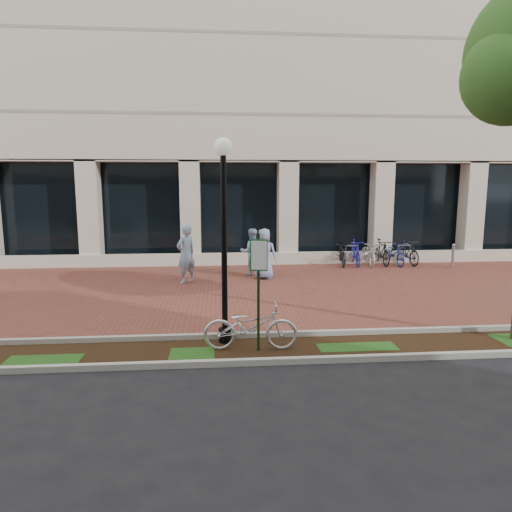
{
  "coord_description": "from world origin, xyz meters",
  "views": [
    {
      "loc": [
        -0.93,
        -13.93,
        3.29
      ],
      "look_at": [
        0.2,
        -0.8,
        1.2
      ],
      "focal_mm": 32.0,
      "sensor_mm": 36.0,
      "label": 1
    }
  ],
  "objects": [
    {
      "name": "ground",
      "position": [
        0.0,
        0.0,
        0.0
      ],
      "size": [
        120.0,
        120.0,
        0.0
      ],
      "primitive_type": "plane",
      "color": "black",
      "rests_on": "ground"
    },
    {
      "name": "brick_plaza",
      "position": [
        0.0,
        0.0,
        0.01
      ],
      "size": [
        40.0,
        9.0,
        0.01
      ],
      "primitive_type": "cube",
      "color": "brown",
      "rests_on": "ground"
    },
    {
      "name": "pedestrian_mid",
      "position": [
        0.31,
        2.39,
        0.85
      ],
      "size": [
        0.87,
        0.71,
        1.7
      ],
      "primitive_type": "imported",
      "rotation": [
        0.0,
        0.0,
        3.22
      ],
      "color": "#84A7C5",
      "rests_on": "ground"
    },
    {
      "name": "curb_plaza_side",
      "position": [
        0.0,
        -4.5,
        0.06
      ],
      "size": [
        40.0,
        0.12,
        0.12
      ],
      "primitive_type": "cube",
      "color": "#A8A99F",
      "rests_on": "ground"
    },
    {
      "name": "curb_street_side",
      "position": [
        0.0,
        -6.0,
        0.06
      ],
      "size": [
        40.0,
        0.12,
        0.12
      ],
      "primitive_type": "cube",
      "color": "#A8A99F",
      "rests_on": "ground"
    },
    {
      "name": "near_office_building",
      "position": [
        0.0,
        10.47,
        10.05
      ],
      "size": [
        40.0,
        12.12,
        16.0
      ],
      "color": "beige",
      "rests_on": "ground"
    },
    {
      "name": "pedestrian_left",
      "position": [
        -1.97,
        1.22,
        0.98
      ],
      "size": [
        0.85,
        0.83,
        1.97
      ],
      "primitive_type": "imported",
      "rotation": [
        0.0,
        0.0,
        3.86
      ],
      "color": "#85A5C7",
      "rests_on": "ground"
    },
    {
      "name": "parking_sign",
      "position": [
        -0.14,
        -5.29,
        1.51
      ],
      "size": [
        0.34,
        0.07,
        2.36
      ],
      "rotation": [
        0.0,
        0.0,
        -0.16
      ],
      "color": "#153B18",
      "rests_on": "ground"
    },
    {
      "name": "bike_rack_cluster",
      "position": [
        5.47,
        4.03,
        0.5
      ],
      "size": [
        3.54,
        1.88,
        1.06
      ],
      "rotation": [
        0.0,
        0.0,
        -0.03
      ],
      "color": "black",
      "rests_on": "ground"
    },
    {
      "name": "planting_strip",
      "position": [
        0.0,
        -5.25,
        0.01
      ],
      "size": [
        40.0,
        1.5,
        0.01
      ],
      "primitive_type": "cube",
      "color": "black",
      "rests_on": "ground"
    },
    {
      "name": "lamppost",
      "position": [
        -0.79,
        -4.72,
        2.37
      ],
      "size": [
        0.36,
        0.36,
        4.19
      ],
      "color": "black",
      "rests_on": "ground"
    },
    {
      "name": "pedestrian_right",
      "position": [
        0.69,
        1.65,
        0.89
      ],
      "size": [
        0.99,
        0.79,
        1.77
      ],
      "primitive_type": "imported",
      "rotation": [
        0.0,
        0.0,
        2.84
      ],
      "color": "#7C8DBA",
      "rests_on": "ground"
    },
    {
      "name": "bollard",
      "position": [
        8.34,
        3.11,
        0.49
      ],
      "size": [
        0.12,
        0.12,
        0.97
      ],
      "color": "#B3B2B7",
      "rests_on": "ground"
    },
    {
      "name": "locked_bicycle",
      "position": [
        -0.29,
        -5.21,
        0.49
      ],
      "size": [
        1.92,
        0.79,
        0.99
      ],
      "primitive_type": "imported",
      "rotation": [
        0.0,
        0.0,
        1.5
      ],
      "color": "silver",
      "rests_on": "ground"
    }
  ]
}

